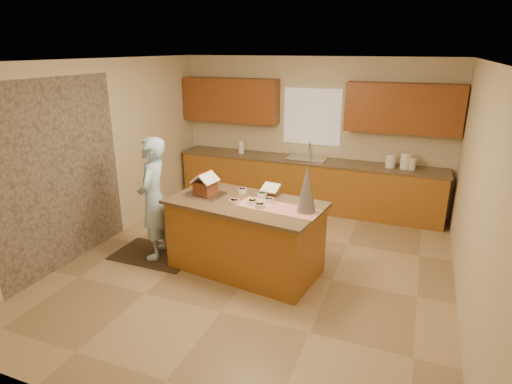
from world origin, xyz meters
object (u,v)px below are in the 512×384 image
(boy, at_px, (153,199))
(gingerbread_house, at_px, (205,186))
(island_base, at_px, (245,237))
(tinsel_tree, at_px, (307,189))

(boy, distance_m, gingerbread_house, 0.79)
(island_base, height_order, gingerbread_house, gingerbread_house)
(gingerbread_house, bearing_deg, island_base, -2.69)
(island_base, distance_m, boy, 1.39)
(island_base, distance_m, gingerbread_house, 0.87)
(tinsel_tree, relative_size, gingerbread_house, 1.75)
(island_base, distance_m, tinsel_tree, 1.15)
(tinsel_tree, height_order, gingerbread_house, tinsel_tree)
(tinsel_tree, distance_m, boy, 2.18)
(boy, bearing_deg, gingerbread_house, 84.54)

